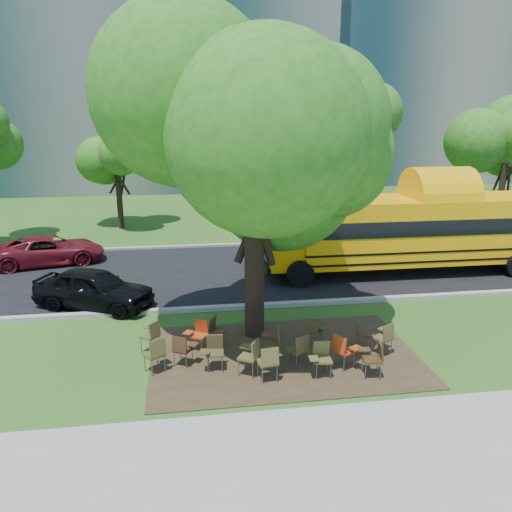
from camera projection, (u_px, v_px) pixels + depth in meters
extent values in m
plane|color=#2A531A|center=(244.00, 350.00, 13.61)|extent=(160.00, 160.00, 0.00)
cube|color=gray|center=(279.00, 476.00, 8.85)|extent=(60.00, 4.00, 0.04)
cube|color=#382819|center=(284.00, 355.00, 13.27)|extent=(7.00, 4.50, 0.03)
cube|color=black|center=(223.00, 272.00, 20.27)|extent=(80.00, 8.00, 0.04)
cube|color=gray|center=(233.00, 307.00, 16.45)|extent=(80.00, 0.25, 0.14)
cube|color=gray|center=(216.00, 246.00, 24.15)|extent=(80.00, 0.25, 0.14)
cube|color=slate|center=(103.00, 57.00, 43.73)|extent=(38.00, 16.00, 22.00)
cube|color=gray|center=(435.00, 49.00, 49.70)|extent=(30.00, 16.00, 25.00)
cylinder|color=black|center=(119.00, 197.00, 27.66)|extent=(0.32, 0.32, 3.50)
sphere|color=#236116|center=(116.00, 152.00, 26.98)|extent=(4.80, 4.80, 4.80)
cylinder|color=black|center=(357.00, 191.00, 27.48)|extent=(0.38, 0.38, 4.20)
sphere|color=#236116|center=(360.00, 137.00, 26.67)|extent=(5.60, 5.60, 5.60)
cylinder|color=black|center=(501.00, 196.00, 27.72)|extent=(0.34, 0.34, 3.60)
sphere|color=#236116|center=(507.00, 150.00, 27.03)|extent=(5.00, 5.00, 5.00)
cylinder|color=black|center=(254.00, 270.00, 13.97)|extent=(0.56, 0.56, 4.01)
sphere|color=#236116|center=(254.00, 159.00, 13.13)|extent=(7.08, 7.08, 7.08)
cube|color=#FBA807|center=(435.00, 228.00, 20.01)|extent=(11.17, 2.58, 2.49)
cube|color=black|center=(443.00, 221.00, 19.98)|extent=(10.56, 2.62, 0.61)
cube|color=#FBA807|center=(283.00, 253.00, 19.38)|extent=(1.33, 2.24, 0.96)
cube|color=black|center=(433.00, 243.00, 20.18)|extent=(11.19, 2.61, 0.08)
cube|color=black|center=(432.00, 252.00, 20.29)|extent=(11.19, 2.61, 0.08)
cylinder|color=black|center=(301.00, 275.00, 18.37)|extent=(1.02, 0.31, 1.01)
cylinder|color=black|center=(287.00, 256.00, 20.78)|extent=(1.02, 0.31, 1.01)
cylinder|color=black|center=(481.00, 248.00, 21.97)|extent=(1.02, 0.31, 1.01)
cylinder|color=black|center=(510.00, 247.00, 22.17)|extent=(1.02, 0.31, 1.01)
cube|color=#4E4722|center=(154.00, 354.00, 12.33)|extent=(0.61, 0.60, 0.05)
cube|color=#4E4722|center=(158.00, 348.00, 12.13)|extent=(0.41, 0.32, 0.43)
cube|color=#4E4722|center=(160.00, 345.00, 12.56)|extent=(0.36, 0.38, 0.03)
cylinder|color=slate|center=(145.00, 363.00, 12.41)|extent=(0.03, 0.03, 0.48)
cylinder|color=slate|center=(165.00, 363.00, 12.38)|extent=(0.03, 0.03, 0.48)
cube|color=#3E2416|center=(183.00, 349.00, 12.66)|extent=(0.55, 0.54, 0.05)
cube|color=#3E2416|center=(179.00, 345.00, 12.44)|extent=(0.39, 0.27, 0.40)
cube|color=#3E2416|center=(194.00, 344.00, 12.68)|extent=(0.32, 0.35, 0.03)
cylinder|color=slate|center=(181.00, 354.00, 12.93)|extent=(0.02, 0.02, 0.44)
cylinder|color=slate|center=(186.00, 361.00, 12.52)|extent=(0.02, 0.02, 0.44)
cube|color=brown|center=(249.00, 357.00, 12.18)|extent=(0.61, 0.61, 0.05)
cube|color=brown|center=(256.00, 349.00, 12.04)|extent=(0.31, 0.43, 0.44)
cube|color=brown|center=(247.00, 347.00, 12.43)|extent=(0.38, 0.36, 0.03)
cylinder|color=slate|center=(239.00, 368.00, 12.15)|extent=(0.03, 0.03, 0.49)
cylinder|color=slate|center=(258.00, 364.00, 12.34)|extent=(0.03, 0.03, 0.49)
cube|color=#493D1F|center=(215.00, 353.00, 12.42)|extent=(0.46, 0.44, 0.05)
cube|color=#493D1F|center=(215.00, 342.00, 12.54)|extent=(0.42, 0.13, 0.41)
cube|color=#493D1F|center=(205.00, 352.00, 12.24)|extent=(0.25, 0.30, 0.03)
cylinder|color=slate|center=(222.00, 365.00, 12.33)|extent=(0.02, 0.02, 0.46)
cylinder|color=slate|center=(208.00, 359.00, 12.64)|extent=(0.02, 0.02, 0.46)
cube|color=brown|center=(267.00, 362.00, 11.93)|extent=(0.51, 0.49, 0.05)
cube|color=brown|center=(270.00, 357.00, 11.68)|extent=(0.44, 0.16, 0.43)
cube|color=brown|center=(276.00, 353.00, 12.10)|extent=(0.28, 0.33, 0.03)
cylinder|color=slate|center=(258.00, 369.00, 12.11)|extent=(0.03, 0.03, 0.48)
cylinder|color=slate|center=(277.00, 374.00, 11.87)|extent=(0.03, 0.03, 0.48)
cube|color=brown|center=(322.00, 360.00, 12.10)|extent=(0.45, 0.43, 0.05)
cube|color=brown|center=(321.00, 348.00, 12.21)|extent=(0.41, 0.12, 0.41)
cube|color=brown|center=(314.00, 358.00, 11.91)|extent=(0.24, 0.30, 0.03)
cylinder|color=slate|center=(331.00, 372.00, 12.01)|extent=(0.02, 0.02, 0.46)
cylinder|color=slate|center=(314.00, 365.00, 12.31)|extent=(0.02, 0.02, 0.46)
cube|color=#3E2916|center=(372.00, 359.00, 12.08)|extent=(0.49, 0.51, 0.05)
cube|color=#3E2916|center=(381.00, 350.00, 12.01)|extent=(0.17, 0.44, 0.43)
cube|color=#3E2916|center=(364.00, 349.00, 12.29)|extent=(0.33, 0.28, 0.03)
cylinder|color=slate|center=(365.00, 372.00, 11.97)|extent=(0.03, 0.03, 0.48)
cylinder|color=slate|center=(377.00, 365.00, 12.32)|extent=(0.03, 0.03, 0.48)
cube|color=#A53711|center=(344.00, 351.00, 12.52)|extent=(0.59, 0.60, 0.05)
cube|color=#A53711|center=(339.00, 344.00, 12.34)|extent=(0.30, 0.42, 0.43)
cube|color=#A53711|center=(356.00, 348.00, 12.38)|extent=(0.37, 0.35, 0.03)
cylinder|color=slate|center=(343.00, 355.00, 12.83)|extent=(0.03, 0.03, 0.48)
cylinder|color=slate|center=(344.00, 364.00, 12.34)|extent=(0.03, 0.03, 0.48)
cube|color=brown|center=(150.00, 336.00, 13.41)|extent=(0.58, 0.58, 0.05)
cube|color=brown|center=(155.00, 330.00, 13.27)|extent=(0.32, 0.38, 0.41)
cube|color=brown|center=(151.00, 327.00, 13.65)|extent=(0.36, 0.35, 0.03)
cylinder|color=slate|center=(141.00, 345.00, 13.40)|extent=(0.02, 0.02, 0.45)
cylinder|color=slate|center=(159.00, 342.00, 13.54)|extent=(0.02, 0.02, 0.45)
cube|color=#A63611|center=(199.00, 336.00, 13.46)|extent=(0.54, 0.54, 0.05)
cube|color=#A63611|center=(201.00, 326.00, 13.56)|extent=(0.39, 0.27, 0.39)
cube|color=#A63611|center=(188.00, 333.00, 13.38)|extent=(0.32, 0.34, 0.03)
cylinder|color=slate|center=(202.00, 347.00, 13.31)|extent=(0.02, 0.02, 0.44)
cylinder|color=slate|center=(196.00, 340.00, 13.72)|extent=(0.02, 0.02, 0.44)
cube|color=#482D19|center=(219.00, 331.00, 13.79)|extent=(0.52, 0.53, 0.05)
cube|color=#482D19|center=(213.00, 323.00, 13.78)|extent=(0.25, 0.38, 0.38)
cube|color=#482D19|center=(220.00, 331.00, 13.51)|extent=(0.33, 0.31, 0.03)
cylinder|color=slate|center=(226.00, 336.00, 13.94)|extent=(0.02, 0.02, 0.43)
cylinder|color=slate|center=(211.00, 340.00, 13.75)|extent=(0.02, 0.02, 0.43)
cube|color=#463D1E|center=(298.00, 350.00, 12.62)|extent=(0.56, 0.55, 0.05)
cube|color=#463D1E|center=(303.00, 344.00, 12.41)|extent=(0.41, 0.26, 0.41)
cube|color=#463D1E|center=(302.00, 341.00, 12.83)|extent=(0.32, 0.35, 0.03)
cylinder|color=slate|center=(288.00, 357.00, 12.73)|extent=(0.02, 0.02, 0.46)
cylinder|color=slate|center=(307.00, 359.00, 12.63)|extent=(0.02, 0.02, 0.46)
cube|color=#422817|center=(363.00, 334.00, 13.57)|extent=(0.51, 0.52, 0.05)
cube|color=#422817|center=(357.00, 326.00, 13.55)|extent=(0.23, 0.39, 0.38)
cube|color=#422817|center=(368.00, 334.00, 13.29)|extent=(0.33, 0.30, 0.03)
cylinder|color=slate|center=(369.00, 340.00, 13.74)|extent=(0.02, 0.02, 0.43)
cylinder|color=slate|center=(357.00, 343.00, 13.52)|extent=(0.02, 0.02, 0.43)
cube|color=brown|center=(382.00, 338.00, 13.24)|extent=(0.59, 0.58, 0.05)
cube|color=brown|center=(389.00, 332.00, 13.03)|extent=(0.42, 0.29, 0.42)
cube|color=brown|center=(384.00, 329.00, 13.46)|extent=(0.35, 0.37, 0.03)
cylinder|color=slate|center=(372.00, 346.00, 13.33)|extent=(0.03, 0.03, 0.47)
cylinder|color=slate|center=(391.00, 347.00, 13.27)|extent=(0.03, 0.03, 0.47)
cube|color=#41371C|center=(314.00, 332.00, 13.78)|extent=(0.52, 0.51, 0.04)
cube|color=#41371C|center=(312.00, 327.00, 13.59)|extent=(0.33, 0.29, 0.36)
cube|color=#41371C|center=(323.00, 328.00, 13.76)|extent=(0.31, 0.32, 0.03)
cylinder|color=slate|center=(311.00, 335.00, 14.04)|extent=(0.02, 0.02, 0.40)
cylinder|color=slate|center=(317.00, 342.00, 13.64)|extent=(0.02, 0.02, 0.40)
cube|color=#4A311A|center=(272.00, 343.00, 12.92)|extent=(0.54, 0.55, 0.05)
cube|color=#4A311A|center=(280.00, 335.00, 12.83)|extent=(0.22, 0.44, 0.43)
cube|color=#4A311A|center=(267.00, 334.00, 13.15)|extent=(0.35, 0.31, 0.03)
cylinder|color=slate|center=(264.00, 354.00, 12.83)|extent=(0.03, 0.03, 0.48)
cylinder|color=slate|center=(280.00, 349.00, 13.14)|extent=(0.03, 0.03, 0.48)
imported|color=black|center=(94.00, 289.00, 16.41)|extent=(4.26, 2.99, 1.35)
imported|color=#5D1019|center=(50.00, 250.00, 21.24)|extent=(4.77, 2.97, 1.23)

